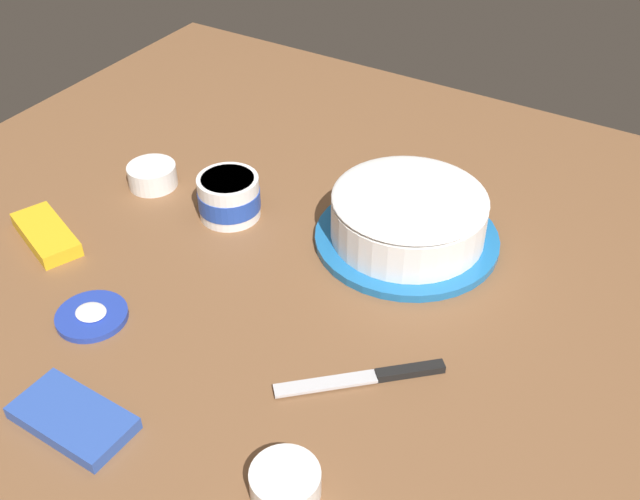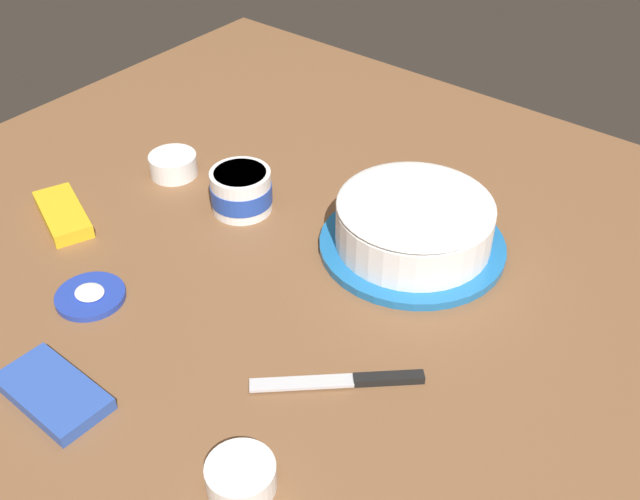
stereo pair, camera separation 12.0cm
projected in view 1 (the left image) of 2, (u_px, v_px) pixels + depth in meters
name	position (u px, v px, depth m)	size (l,w,h in m)	color
ground_plane	(270.00, 282.00, 1.19)	(1.54, 1.54, 0.00)	brown
frosted_cake	(408.00, 218.00, 1.24)	(0.31, 0.31, 0.10)	#1E6BB2
frosting_tub	(229.00, 196.00, 1.31)	(0.11, 0.11, 0.08)	white
frosting_tub_lid	(92.00, 316.00, 1.12)	(0.11, 0.11, 0.02)	#233DAD
spreading_knife	(376.00, 376.00, 1.03)	(0.19, 0.17, 0.01)	silver
sprinkle_bowl_green	(285.00, 482.00, 0.88)	(0.08, 0.08, 0.04)	white
sprinkle_bowl_orange	(152.00, 175.00, 1.39)	(0.09, 0.09, 0.04)	white
candy_box_lower	(73.00, 418.00, 0.97)	(0.16, 0.08, 0.02)	#2D51B2
candy_box_upper	(46.00, 234.00, 1.27)	(0.15, 0.07, 0.02)	yellow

